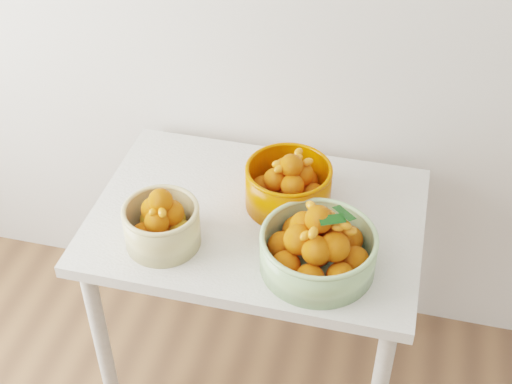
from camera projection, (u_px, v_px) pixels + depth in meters
table at (257, 238)px, 2.23m from camera, size 1.00×0.70×0.75m
bowl_cream at (162, 224)px, 2.03m from camera, size 0.22×0.22×0.19m
bowl_green at (318, 248)px, 1.95m from camera, size 0.35×0.35×0.21m
bowl_orange at (288, 185)px, 2.16m from camera, size 0.27×0.27×0.19m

